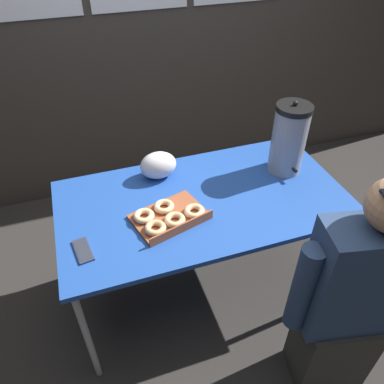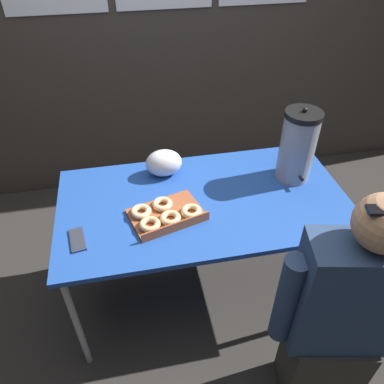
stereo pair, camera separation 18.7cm
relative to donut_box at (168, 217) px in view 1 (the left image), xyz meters
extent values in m
plane|color=#2D2B28|center=(0.21, 0.10, -0.75)|extent=(12.00, 12.00, 0.00)
cube|color=#38332D|center=(0.21, 1.37, 0.50)|extent=(6.00, 0.10, 2.50)
cube|color=#1E479E|center=(0.21, 0.10, -0.03)|extent=(1.48, 0.79, 0.03)
cylinder|color=#ADADB2|center=(-0.48, -0.25, -0.40)|extent=(0.03, 0.03, 0.70)
cylinder|color=#ADADB2|center=(0.90, -0.25, -0.40)|extent=(0.03, 0.03, 0.70)
cylinder|color=#ADADB2|center=(-0.48, 0.44, -0.40)|extent=(0.03, 0.03, 0.70)
cylinder|color=#ADADB2|center=(0.90, 0.44, -0.40)|extent=(0.03, 0.03, 0.70)
cube|color=brown|center=(0.01, 0.01, -0.01)|extent=(0.40, 0.32, 0.02)
cube|color=brown|center=(0.04, -0.10, 0.01)|extent=(0.33, 0.10, 0.04)
torus|color=#DDAF7C|center=(-0.08, -0.06, 0.01)|extent=(0.12, 0.12, 0.03)
torus|color=#E5B784|center=(0.02, -0.04, 0.01)|extent=(0.14, 0.14, 0.03)
torus|color=#EDBF8C|center=(0.13, -0.01, 0.01)|extent=(0.13, 0.13, 0.03)
torus|color=#EEC18E|center=(-0.11, 0.03, 0.01)|extent=(0.14, 0.14, 0.03)
torus|color=#EBBD8A|center=(0.00, 0.07, 0.01)|extent=(0.14, 0.14, 0.03)
cylinder|color=#939399|center=(0.73, 0.19, 0.16)|extent=(0.18, 0.18, 0.37)
cylinder|color=black|center=(0.73, 0.19, 0.36)|extent=(0.19, 0.19, 0.03)
sphere|color=black|center=(0.73, 0.19, 0.38)|extent=(0.03, 0.03, 0.03)
cylinder|color=black|center=(0.73, 0.10, 0.05)|extent=(0.02, 0.05, 0.02)
cube|color=#2D334C|center=(-0.41, -0.07, -0.02)|extent=(0.09, 0.16, 0.01)
cube|color=#2D333D|center=(-0.41, -0.07, -0.01)|extent=(0.07, 0.14, 0.00)
ellipsoid|color=white|center=(0.04, 0.35, 0.06)|extent=(0.20, 0.14, 0.15)
cube|color=#33332D|center=(0.64, -0.60, -0.52)|extent=(0.38, 0.30, 0.47)
cube|color=navy|center=(0.64, -0.60, 0.01)|extent=(0.45, 0.27, 0.58)
cylinder|color=navy|center=(0.40, -0.55, -0.02)|extent=(0.09, 0.09, 0.46)
camera|label=1|loc=(-0.31, -1.27, 1.23)|focal=35.00mm
camera|label=2|loc=(-0.13, -1.32, 1.23)|focal=35.00mm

